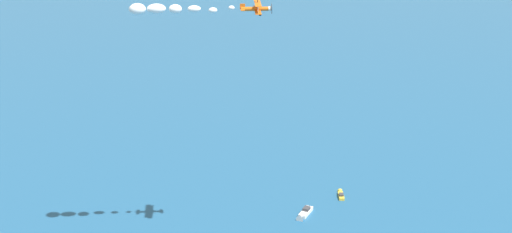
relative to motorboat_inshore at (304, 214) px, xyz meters
The scene contains 4 objects.
motorboat_inshore is the anchor object (origin of this frame).
motorboat_offshore 15.85m from the motorboat_inshore, 168.64° to the left, with size 5.43×4.08×1.60m.
biplane_lead 60.68m from the motorboat_inshore, ahead, with size 6.67×6.83×3.61m.
smoke_trail_lead 68.22m from the motorboat_inshore, 29.48° to the right, with size 14.87×18.97×2.67m.
Camera 1 is at (122.87, 76.97, 85.37)m, focal length 48.50 mm.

